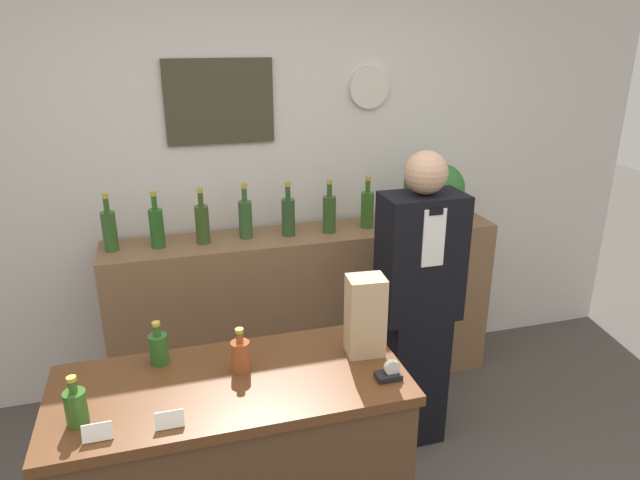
# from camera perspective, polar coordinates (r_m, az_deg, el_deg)

# --- Properties ---
(back_wall) EXTENTS (5.20, 0.09, 2.70)m
(back_wall) POSITION_cam_1_polar(r_m,az_deg,el_deg) (3.47, -6.06, 6.97)
(back_wall) COLOR silver
(back_wall) RESTS_ON ground_plane
(back_shelf) EXTENTS (2.34, 0.39, 1.02)m
(back_shelf) POSITION_cam_1_polar(r_m,az_deg,el_deg) (3.58, -1.32, -6.99)
(back_shelf) COLOR brown
(back_shelf) RESTS_ON ground_plane
(shopkeeper) EXTENTS (0.41, 0.26, 1.61)m
(shopkeeper) POSITION_cam_1_polar(r_m,az_deg,el_deg) (3.01, 9.71, -6.45)
(shopkeeper) COLOR black
(shopkeeper) RESTS_ON ground_plane
(potted_plant) EXTENTS (0.29, 0.29, 0.37)m
(potted_plant) POSITION_cam_1_polar(r_m,az_deg,el_deg) (3.59, 11.94, 4.93)
(potted_plant) COLOR #9E998E
(potted_plant) RESTS_ON back_shelf
(paper_bag) EXTENTS (0.15, 0.12, 0.32)m
(paper_bag) POSITION_cam_1_polar(r_m,az_deg,el_deg) (2.19, 4.56, -7.56)
(paper_bag) COLOR tan
(paper_bag) RESTS_ON display_counter
(tape_dispenser) EXTENTS (0.09, 0.06, 0.07)m
(tape_dispenser) POSITION_cam_1_polar(r_m,az_deg,el_deg) (2.11, 6.96, -13.06)
(tape_dispenser) COLOR black
(tape_dispenser) RESTS_ON display_counter
(price_card_left) EXTENTS (0.09, 0.02, 0.06)m
(price_card_left) POSITION_cam_1_polar(r_m,az_deg,el_deg) (1.95, -21.38, -17.47)
(price_card_left) COLOR white
(price_card_left) RESTS_ON display_counter
(price_card_right) EXTENTS (0.09, 0.02, 0.06)m
(price_card_right) POSITION_cam_1_polar(r_m,az_deg,el_deg) (1.93, -14.83, -16.99)
(price_card_right) COLOR white
(price_card_right) RESTS_ON display_counter
(counter_bottle_0) EXTENTS (0.07, 0.07, 0.17)m
(counter_bottle_0) POSITION_cam_1_polar(r_m,az_deg,el_deg) (2.02, -23.21, -15.04)
(counter_bottle_0) COLOR #2E5B1F
(counter_bottle_0) RESTS_ON display_counter
(counter_bottle_1) EXTENTS (0.07, 0.07, 0.17)m
(counter_bottle_1) POSITION_cam_1_polar(r_m,az_deg,el_deg) (2.24, -15.84, -10.33)
(counter_bottle_1) COLOR #27591F
(counter_bottle_1) RESTS_ON display_counter
(counter_bottle_2) EXTENTS (0.07, 0.07, 0.17)m
(counter_bottle_2) POSITION_cam_1_polar(r_m,az_deg,el_deg) (2.14, -7.95, -11.31)
(counter_bottle_2) COLOR brown
(counter_bottle_2) RESTS_ON display_counter
(shelf_bottle_0) EXTENTS (0.08, 0.08, 0.32)m
(shelf_bottle_0) POSITION_cam_1_polar(r_m,az_deg,el_deg) (3.27, -20.31, 1.00)
(shelf_bottle_0) COLOR #2B5420
(shelf_bottle_0) RESTS_ON back_shelf
(shelf_bottle_1) EXTENTS (0.08, 0.08, 0.32)m
(shelf_bottle_1) POSITION_cam_1_polar(r_m,az_deg,el_deg) (3.24, -16.02, 1.30)
(shelf_bottle_1) COLOR #26561F
(shelf_bottle_1) RESTS_ON back_shelf
(shelf_bottle_2) EXTENTS (0.08, 0.08, 0.32)m
(shelf_bottle_2) POSITION_cam_1_polar(r_m,az_deg,el_deg) (3.24, -11.69, 1.70)
(shelf_bottle_2) COLOR #334A1D
(shelf_bottle_2) RESTS_ON back_shelf
(shelf_bottle_3) EXTENTS (0.08, 0.08, 0.32)m
(shelf_bottle_3) POSITION_cam_1_polar(r_m,az_deg,el_deg) (3.29, -7.47, 2.22)
(shelf_bottle_3) COLOR #2E5427
(shelf_bottle_3) RESTS_ON back_shelf
(shelf_bottle_4) EXTENTS (0.08, 0.08, 0.32)m
(shelf_bottle_4) POSITION_cam_1_polar(r_m,az_deg,el_deg) (3.31, -3.19, 2.46)
(shelf_bottle_4) COLOR #2B4A27
(shelf_bottle_4) RESTS_ON back_shelf
(shelf_bottle_5) EXTENTS (0.08, 0.08, 0.32)m
(shelf_bottle_5) POSITION_cam_1_polar(r_m,az_deg,el_deg) (3.36, 0.94, 2.76)
(shelf_bottle_5) COLOR #2E4D20
(shelf_bottle_5) RESTS_ON back_shelf
(shelf_bottle_6) EXTENTS (0.08, 0.08, 0.32)m
(shelf_bottle_6) POSITION_cam_1_polar(r_m,az_deg,el_deg) (3.45, 4.74, 3.19)
(shelf_bottle_6) COLOR #2F581F
(shelf_bottle_6) RESTS_ON back_shelf
(shelf_bottle_7) EXTENTS (0.08, 0.08, 0.32)m
(shelf_bottle_7) POSITION_cam_1_polar(r_m,az_deg,el_deg) (3.54, 8.52, 3.44)
(shelf_bottle_7) COLOR #274A23
(shelf_bottle_7) RESTS_ON back_shelf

